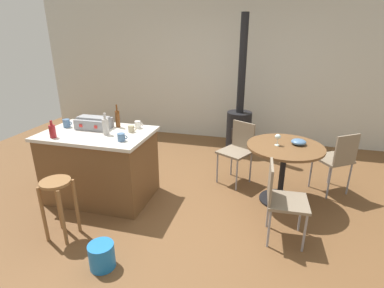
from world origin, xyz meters
name	(u,v)px	position (x,y,z in m)	size (l,w,h in m)	color
ground_plane	(198,202)	(0.00, 0.00, 0.00)	(8.80, 8.80, 0.00)	brown
back_wall	(232,71)	(0.00, 2.65, 1.35)	(8.00, 0.10, 2.70)	beige
kitchen_island	(100,165)	(-1.26, -0.16, 0.45)	(1.34, 0.88, 0.90)	brown
wooden_stool	(58,198)	(-1.23, -1.02, 0.47)	(0.30, 0.30, 0.66)	olive
dining_table	(284,159)	(1.01, 0.33, 0.58)	(0.93, 0.93, 0.77)	black
folding_chair_near	(337,158)	(1.70, 0.72, 0.52)	(0.56, 0.56, 0.87)	#7F705B
folding_chair_far	(238,148)	(0.40, 0.74, 0.52)	(0.54, 0.54, 0.87)	#7F705B
folding_chair_left	(281,197)	(0.98, -0.45, 0.50)	(0.42, 0.42, 0.85)	#7F705B
wood_stove	(239,122)	(0.28, 1.90, 0.57)	(0.44, 0.45, 2.36)	black
toolbox	(94,123)	(-1.37, -0.03, 0.97)	(0.42, 0.27, 0.15)	gray
bottle_0	(52,131)	(-1.63, -0.47, 0.98)	(0.07, 0.07, 0.21)	maroon
bottle_1	(118,118)	(-1.10, 0.10, 1.02)	(0.06, 0.06, 0.30)	#603314
bottle_2	(106,126)	(-1.09, -0.21, 1.00)	(0.08, 0.08, 0.27)	#B7B2AD
cup_0	(138,125)	(-0.83, 0.12, 0.95)	(0.11, 0.08, 0.09)	white
cup_1	(121,137)	(-0.81, -0.37, 0.95)	(0.12, 0.09, 0.09)	#4C7099
cup_2	(67,123)	(-1.74, -0.08, 0.95)	(0.12, 0.09, 0.11)	#4C7099
cup_3	(131,129)	(-0.84, -0.04, 0.94)	(0.11, 0.07, 0.08)	tan
wine_glass	(278,137)	(0.91, 0.32, 0.87)	(0.07, 0.07, 0.14)	silver
serving_bowl	(299,142)	(1.17, 0.41, 0.80)	(0.18, 0.18, 0.07)	#4C7099
plastic_bucket	(102,256)	(-0.59, -1.32, 0.12)	(0.24, 0.24, 0.25)	blue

